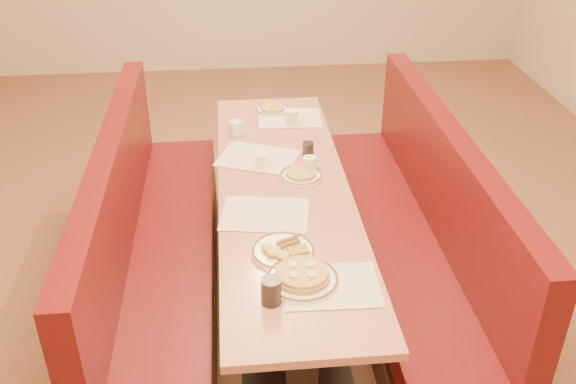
{
  "coord_description": "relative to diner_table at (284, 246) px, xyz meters",
  "views": [
    {
      "loc": [
        -0.27,
        -2.94,
        2.48
      ],
      "look_at": [
        0.0,
        -0.2,
        0.85
      ],
      "focal_mm": 40.0,
      "sensor_mm": 36.0,
      "label": 1
    }
  ],
  "objects": [
    {
      "name": "soda_tumbler_near",
      "position": [
        -0.14,
        -0.91,
        0.43
      ],
      "size": [
        0.08,
        0.08,
        0.12
      ],
      "color": "black",
      "rests_on": "diner_table"
    },
    {
      "name": "booth_left",
      "position": [
        -0.73,
        0.0,
        -0.01
      ],
      "size": [
        0.55,
        2.5,
        1.05
      ],
      "color": "#4C3326",
      "rests_on": "ground"
    },
    {
      "name": "coffee_mug_c",
      "position": [
        0.13,
        0.82,
        0.42
      ],
      "size": [
        0.12,
        0.09,
        0.09
      ],
      "rotation": [
        0.0,
        0.0,
        -0.31
      ],
      "color": "white",
      "rests_on": "diner_table"
    },
    {
      "name": "coffee_mug_d",
      "position": [
        -0.23,
        0.7,
        0.42
      ],
      "size": [
        0.11,
        0.08,
        0.09
      ],
      "rotation": [
        0.0,
        0.0,
        0.27
      ],
      "color": "white",
      "rests_on": "diner_table"
    },
    {
      "name": "soda_tumbler_mid",
      "position": [
        0.17,
        0.36,
        0.42
      ],
      "size": [
        0.07,
        0.07,
        0.09
      ],
      "color": "black",
      "rests_on": "diner_table"
    },
    {
      "name": "extra_plate_far",
      "position": [
        0.02,
        1.03,
        0.39
      ],
      "size": [
        0.23,
        0.23,
        0.05
      ],
      "rotation": [
        0.0,
        0.0,
        0.18
      ],
      "color": "white",
      "rests_on": "diner_table"
    },
    {
      "name": "placemat_near_right",
      "position": [
        0.12,
        -0.83,
        0.38
      ],
      "size": [
        0.42,
        0.32,
        0.0
      ],
      "primitive_type": "cube",
      "rotation": [
        0.0,
        0.0,
        -0.03
      ],
      "color": "beige",
      "rests_on": "diner_table"
    },
    {
      "name": "diner_table",
      "position": [
        0.0,
        0.0,
        0.0
      ],
      "size": [
        0.7,
        2.5,
        0.75
      ],
      "color": "black",
      "rests_on": "ground"
    },
    {
      "name": "ground",
      "position": [
        0.0,
        0.0,
        -0.37
      ],
      "size": [
        8.0,
        8.0,
        0.0
      ],
      "primitive_type": "plane",
      "color": "#9E6647",
      "rests_on": "ground"
    },
    {
      "name": "placemat_far_right",
      "position": [
        0.12,
        0.9,
        0.38
      ],
      "size": [
        0.42,
        0.32,
        0.0
      ],
      "primitive_type": "cube",
      "rotation": [
        0.0,
        0.0,
        -0.05
      ],
      "color": "beige",
      "rests_on": "diner_table"
    },
    {
      "name": "pancake_plate",
      "position": [
        0.0,
        -0.79,
        0.4
      ],
      "size": [
        0.32,
        0.32,
        0.07
      ],
      "rotation": [
        0.0,
        0.0,
        0.31
      ],
      "color": "white",
      "rests_on": "diner_table"
    },
    {
      "name": "coffee_mug_a",
      "position": [
        0.16,
        0.19,
        0.42
      ],
      "size": [
        0.1,
        0.07,
        0.08
      ],
      "rotation": [
        0.0,
        0.0,
        0.21
      ],
      "color": "white",
      "rests_on": "diner_table"
    },
    {
      "name": "coffee_mug_b",
      "position": [
        -0.1,
        0.26,
        0.42
      ],
      "size": [
        0.1,
        0.07,
        0.08
      ],
      "rotation": [
        0.0,
        0.0,
        -0.41
      ],
      "color": "white",
      "rests_on": "diner_table"
    },
    {
      "name": "booth_right",
      "position": [
        0.73,
        0.0,
        -0.01
      ],
      "size": [
        0.55,
        2.5,
        1.05
      ],
      "color": "#4C3326",
      "rests_on": "ground"
    },
    {
      "name": "extra_plate_mid",
      "position": [
        0.1,
        0.11,
        0.39
      ],
      "size": [
        0.24,
        0.24,
        0.05
      ],
      "rotation": [
        0.0,
        0.0,
        0.16
      ],
      "color": "white",
      "rests_on": "diner_table"
    },
    {
      "name": "eggs_plate",
      "position": [
        -0.06,
        -0.58,
        0.39
      ],
      "size": [
        0.3,
        0.3,
        0.06
      ],
      "rotation": [
        0.0,
        0.0,
        0.22
      ],
      "color": "white",
      "rests_on": "diner_table"
    },
    {
      "name": "placemat_far_left",
      "position": [
        -0.12,
        0.36,
        0.38
      ],
      "size": [
        0.53,
        0.47,
        0.0
      ],
      "primitive_type": "cube",
      "rotation": [
        0.0,
        0.0,
        -0.39
      ],
      "color": "beige",
      "rests_on": "diner_table"
    },
    {
      "name": "placemat_near_left",
      "position": [
        -0.12,
        -0.25,
        0.38
      ],
      "size": [
        0.48,
        0.39,
        0.0
      ],
      "primitive_type": "cube",
      "rotation": [
        0.0,
        0.0,
        -0.16
      ],
      "color": "beige",
      "rests_on": "diner_table"
    }
  ]
}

